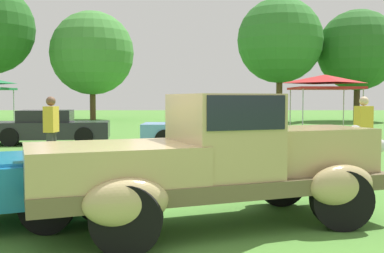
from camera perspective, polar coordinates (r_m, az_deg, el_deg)
name	(u,v)px	position (r m, az deg, el deg)	size (l,w,h in m)	color
ground_plane	(157,240)	(5.63, -4.22, -13.56)	(120.00, 120.00, 0.00)	#4C8433
feature_pickup_truck	(216,159)	(6.02, 2.97, -3.95)	(4.78, 2.99, 1.70)	brown
show_car_charcoal	(50,127)	(17.70, -16.85, -0.09)	(4.33, 2.20, 1.22)	#28282D
show_car_skyblue	(201,129)	(15.85, 1.05, -0.34)	(3.96, 1.78, 1.22)	#669EDB
spectator_near_truck	(364,129)	(12.07, 20.16, -0.24)	(0.46, 0.38, 1.69)	#7F7056
spectator_between_cars	(52,130)	(11.37, -16.68, -0.39)	(0.27, 0.41, 1.69)	#383838
canopy_tent_center_field	(325,81)	(21.92, 15.91, 5.34)	(2.83, 2.83, 2.71)	#B7B7BC
treeline_mid_left	(93,53)	(36.90, -11.99, 8.71)	(6.34, 6.34, 8.26)	brown
treeline_center	(280,41)	(34.36, 10.69, 10.22)	(6.04, 6.04, 8.77)	brown
treeline_mid_right	(358,50)	(36.54, 19.56, 8.73)	(5.84, 5.84, 8.07)	#47331E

